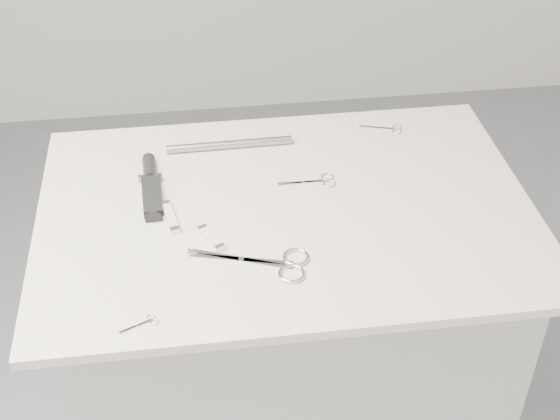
{
  "coord_description": "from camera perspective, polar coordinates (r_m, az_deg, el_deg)",
  "views": [
    {
      "loc": [
        -0.18,
        -1.24,
        1.88
      ],
      "look_at": [
        -0.01,
        -0.01,
        0.92
      ],
      "focal_mm": 50.0,
      "sensor_mm": 36.0,
      "label": 1
    }
  ],
  "objects": [
    {
      "name": "embroidery_scissors_a",
      "position": [
        1.65,
        2.75,
        2.12
      ],
      "size": [
        0.12,
        0.05,
        0.0
      ],
      "rotation": [
        0.0,
        0.0,
        0.0
      ],
      "color": "silver",
      "rests_on": "display_board"
    },
    {
      "name": "tiny_scissors",
      "position": [
        1.35,
        -9.93,
        -8.16
      ],
      "size": [
        0.07,
        0.04,
        0.0
      ],
      "rotation": [
        0.0,
        0.0,
        0.41
      ],
      "color": "silver",
      "rests_on": "display_board"
    },
    {
      "name": "embroidery_scissors_b",
      "position": [
        1.84,
        7.9,
        5.92
      ],
      "size": [
        0.1,
        0.05,
        0.0
      ],
      "rotation": [
        0.0,
        0.0,
        -0.29
      ],
      "color": "silver",
      "rests_on": "display_board"
    },
    {
      "name": "display_board",
      "position": [
        1.58,
        0.46,
        -0.05
      ],
      "size": [
        1.0,
        0.7,
        0.02
      ],
      "primitive_type": "cube",
      "color": "beige",
      "rests_on": "plinth"
    },
    {
      "name": "pocket_knife_a",
      "position": [
        1.56,
        -8.04,
        -0.49
      ],
      "size": [
        0.04,
        0.1,
        0.01
      ],
      "rotation": [
        0.0,
        0.0,
        1.76
      ],
      "color": "silver",
      "rests_on": "display_board"
    },
    {
      "name": "plinth",
      "position": [
        1.9,
        0.39,
        -11.09
      ],
      "size": [
        0.9,
        0.6,
        0.9
      ],
      "primitive_type": "cube",
      "color": "#B3B3B0",
      "rests_on": "ground"
    },
    {
      "name": "large_shears",
      "position": [
        1.44,
        -0.37,
        -3.91
      ],
      "size": [
        0.22,
        0.12,
        0.01
      ],
      "rotation": [
        0.0,
        0.0,
        -0.32
      ],
      "color": "silver",
      "rests_on": "display_board"
    },
    {
      "name": "sheathed_knife",
      "position": [
        1.65,
        -9.44,
        1.94
      ],
      "size": [
        0.05,
        0.21,
        0.03
      ],
      "rotation": [
        0.0,
        0.0,
        1.62
      ],
      "color": "black",
      "rests_on": "display_board"
    },
    {
      "name": "metal_rail",
      "position": [
        1.75,
        -3.72,
        4.8
      ],
      "size": [
        0.28,
        0.02,
        0.02
      ],
      "primitive_type": "cylinder",
      "rotation": [
        0.0,
        1.57,
        0.02
      ],
      "color": "gray",
      "rests_on": "display_board"
    },
    {
      "name": "pocket_knife_b",
      "position": [
        1.5,
        -5.07,
        -2.07
      ],
      "size": [
        0.05,
        0.08,
        0.01
      ],
      "rotation": [
        0.0,
        0.0,
        2.01
      ],
      "color": "silver",
      "rests_on": "display_board"
    }
  ]
}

